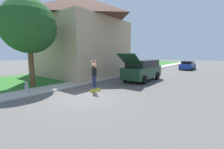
% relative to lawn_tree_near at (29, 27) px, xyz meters
% --- Properties ---
extents(ground_plane, '(120.00, 120.00, 0.00)m').
position_rel_lawn_tree_near_xyz_m(ground_plane, '(5.23, 0.71, -4.64)').
color(ground_plane, '#54514F').
extents(lawn, '(10.00, 80.00, 0.08)m').
position_rel_lawn_tree_near_xyz_m(lawn, '(-2.77, 6.71, -4.60)').
color(lawn, '#2D6B28').
rests_on(lawn, ground_plane).
extents(sidewalk, '(1.80, 80.00, 0.10)m').
position_rel_lawn_tree_near_xyz_m(sidewalk, '(1.63, 6.71, -4.59)').
color(sidewalk, '#ADA89E').
rests_on(sidewalk, ground_plane).
extents(house, '(10.15, 9.49, 9.44)m').
position_rel_lawn_tree_near_xyz_m(house, '(-2.69, 7.18, 0.34)').
color(house, tan).
rests_on(house, lawn).
extents(lawn_tree_near, '(4.03, 4.03, 6.59)m').
position_rel_lawn_tree_near_xyz_m(lawn_tree_near, '(0.00, 0.00, 0.00)').
color(lawn_tree_near, brown).
rests_on(lawn_tree_near, lawn).
extents(suv_parked, '(2.14, 5.48, 2.66)m').
position_rel_lawn_tree_near_xyz_m(suv_parked, '(5.49, 7.93, -3.55)').
color(suv_parked, '#193823').
rests_on(suv_parked, ground_plane).
extents(car_down_street, '(1.91, 4.38, 1.42)m').
position_rel_lawn_tree_near_xyz_m(car_down_street, '(6.75, 22.00, -3.94)').
color(car_down_street, navy).
rests_on(car_down_street, ground_plane).
extents(skateboarder, '(0.41, 0.22, 1.87)m').
position_rel_lawn_tree_near_xyz_m(skateboarder, '(4.92, 1.88, -3.33)').
color(skateboarder, '#192347').
rests_on(skateboarder, ground_plane).
extents(skateboard, '(0.27, 0.82, 0.28)m').
position_rel_lawn_tree_near_xyz_m(skateboard, '(4.98, 1.94, -4.51)').
color(skateboard, '#A89323').
rests_on(skateboard, ground_plane).
extents(fire_hydrant, '(0.20, 0.20, 0.72)m').
position_rel_lawn_tree_near_xyz_m(fire_hydrant, '(1.67, -1.16, -4.19)').
color(fire_hydrant, '#99999E').
rests_on(fire_hydrant, sidewalk).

